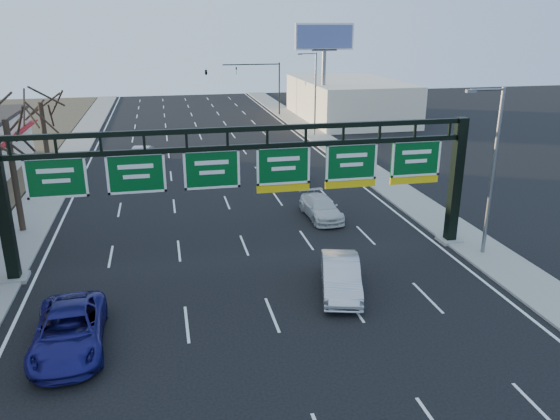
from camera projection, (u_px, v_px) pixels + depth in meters
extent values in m
plane|color=black|center=(282.00, 339.00, 21.86)|extent=(160.00, 160.00, 0.00)
cube|color=gray|center=(39.00, 205.00, 37.74)|extent=(3.00, 120.00, 0.12)
cube|color=gray|center=(386.00, 183.00, 42.89)|extent=(3.00, 120.00, 0.12)
cube|color=white|center=(224.00, 194.00, 40.33)|extent=(21.60, 120.00, 0.01)
cube|color=black|center=(4.00, 211.00, 25.72)|extent=(0.55, 0.55, 7.20)
cube|color=gray|center=(15.00, 278.00, 26.86)|extent=(1.20, 1.20, 0.20)
cube|color=black|center=(456.00, 182.00, 30.43)|extent=(0.55, 0.55, 7.20)
cube|color=gray|center=(449.00, 240.00, 31.57)|extent=(1.20, 1.20, 0.20)
cube|color=black|center=(247.00, 129.00, 26.95)|extent=(23.40, 0.25, 0.25)
cube|color=black|center=(248.00, 147.00, 27.25)|extent=(23.40, 0.25, 0.25)
cube|color=#05491B|center=(56.00, 177.00, 25.74)|extent=(2.80, 0.10, 2.00)
cube|color=#05491B|center=(136.00, 173.00, 26.48)|extent=(2.80, 0.10, 2.00)
cube|color=#05491B|center=(212.00, 169.00, 27.22)|extent=(2.80, 0.10, 2.00)
cube|color=#05491B|center=(283.00, 165.00, 27.96)|extent=(2.80, 0.10, 2.00)
cube|color=yellow|center=(283.00, 188.00, 28.35)|extent=(2.80, 0.10, 0.40)
cube|color=#05491B|center=(351.00, 162.00, 28.70)|extent=(2.80, 0.10, 2.00)
cube|color=yellow|center=(350.00, 184.00, 29.09)|extent=(2.80, 0.10, 0.40)
cube|color=#05491B|center=(416.00, 158.00, 29.44)|extent=(2.80, 0.10, 2.00)
cube|color=yellow|center=(414.00, 180.00, 29.83)|extent=(2.80, 0.10, 0.40)
cube|color=maroon|center=(9.00, 140.00, 44.37)|extent=(1.20, 18.00, 0.40)
cube|color=beige|center=(349.00, 100.00, 71.27)|extent=(12.00, 20.00, 5.00)
cylinder|color=black|center=(14.00, 175.00, 31.99)|extent=(0.36, 0.36, 6.84)
cylinder|color=black|center=(46.00, 144.00, 41.29)|extent=(0.36, 0.36, 6.46)
cylinder|color=slate|center=(493.00, 173.00, 28.43)|extent=(0.20, 0.20, 9.00)
cylinder|color=slate|center=(488.00, 87.00, 26.82)|extent=(1.80, 0.12, 0.12)
cube|color=slate|center=(471.00, 89.00, 26.66)|extent=(0.50, 0.22, 0.15)
cylinder|color=slate|center=(315.00, 94.00, 59.85)|extent=(0.20, 0.20, 9.00)
cylinder|color=slate|center=(308.00, 52.00, 58.24)|extent=(1.80, 0.12, 0.12)
cube|color=slate|center=(300.00, 53.00, 58.07)|extent=(0.50, 0.22, 0.15)
cylinder|color=slate|center=(323.00, 89.00, 64.99)|extent=(0.50, 0.50, 9.00)
cube|color=slate|center=(324.00, 50.00, 63.53)|extent=(3.00, 0.30, 0.20)
cube|color=white|center=(325.00, 37.00, 63.04)|extent=(7.00, 0.30, 3.00)
cube|color=#505FA0|center=(325.00, 37.00, 62.85)|extent=(6.60, 0.05, 2.60)
cylinder|color=black|center=(279.00, 89.00, 73.91)|extent=(0.18, 0.18, 7.00)
cylinder|color=black|center=(251.00, 64.00, 72.07)|extent=(7.60, 0.14, 0.14)
imported|color=black|center=(236.00, 71.00, 71.93)|extent=(0.20, 0.20, 1.00)
imported|color=black|center=(206.00, 71.00, 71.13)|extent=(0.54, 0.54, 1.62)
imported|color=navy|center=(69.00, 331.00, 21.01)|extent=(2.82, 5.72, 1.56)
imported|color=#B6B6BB|center=(341.00, 276.00, 25.45)|extent=(2.89, 5.17, 1.62)
imported|color=silver|center=(321.00, 208.00, 35.27)|extent=(2.12, 4.81, 1.37)
imported|color=#3B3E40|center=(295.00, 174.00, 43.27)|extent=(2.14, 4.08, 1.32)
imported|color=silver|center=(141.00, 155.00, 49.22)|extent=(2.30, 4.49, 1.41)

